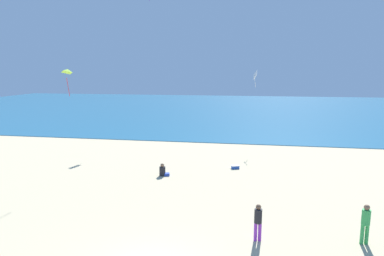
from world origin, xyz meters
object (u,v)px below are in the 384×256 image
Objects in this scene: kite_white at (255,75)px; person_1 at (366,221)px; person_3 at (258,220)px; cooler_box at (235,167)px; kite_lime at (68,71)px; person_0 at (163,171)px.

person_1 is at bearing -76.49° from kite_white.
cooler_box is at bearing 176.70° from person_3.
kite_lime reaches higher than cooler_box.
person_1 is at bearing -19.67° from kite_lime.
person_1 reaches higher than person_0.
kite_white is at bearing 80.50° from cooler_box.
person_1 is at bearing -50.66° from person_0.
cooler_box is at bearing -157.63° from person_1.
person_0 is 9.70m from person_3.
cooler_box is 10.20m from person_3.
person_0 is (-4.59, -2.42, 0.19)m from cooler_box.
person_0 is at bearing 17.63° from kite_lime.
person_1 is (10.08, -7.21, 0.64)m from person_0.
kite_white is (1.30, 7.79, 6.28)m from cooler_box.
person_3 is at bearing -91.17° from person_1.
cooler_box is 0.35× the size of kite_lime.
person_3 is (1.32, -10.08, 0.78)m from cooler_box.
cooler_box is at bearing 12.71° from person_0.
kite_lime reaches higher than person_0.
kite_white is at bearing 44.92° from person_0.
person_3 is (-4.17, -0.45, -0.06)m from person_1.
kite_white is (-4.19, 17.43, 5.44)m from person_1.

